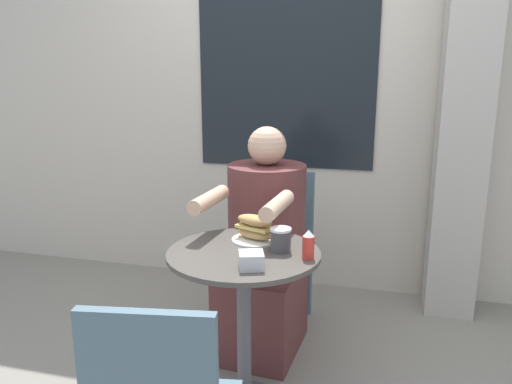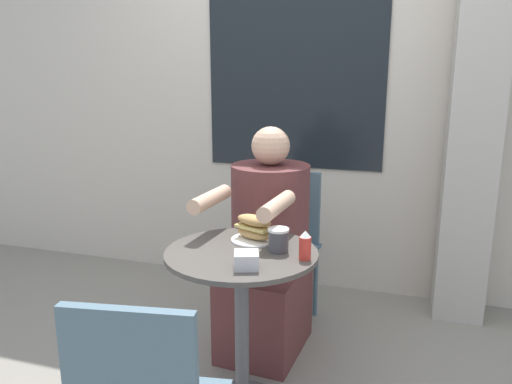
% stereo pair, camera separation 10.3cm
% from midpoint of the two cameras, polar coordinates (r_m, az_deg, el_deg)
% --- Properties ---
extents(storefront_wall, '(8.00, 0.09, 2.80)m').
position_cam_midpoint_polar(storefront_wall, '(3.28, 4.63, 13.14)').
color(storefront_wall, beige).
rests_on(storefront_wall, ground_plane).
extents(lattice_pillar, '(0.28, 0.28, 2.40)m').
position_cam_midpoint_polar(lattice_pillar, '(3.06, 21.86, 8.41)').
color(lattice_pillar, '#B2ADA3').
rests_on(lattice_pillar, ground_plane).
extents(cafe_table, '(0.62, 0.62, 0.72)m').
position_cam_midpoint_polar(cafe_table, '(2.10, -2.82, -11.94)').
color(cafe_table, '#47423D').
rests_on(cafe_table, ground_plane).
extents(diner_chair, '(0.41, 0.41, 0.87)m').
position_cam_midpoint_polar(diner_chair, '(2.89, 1.76, -4.64)').
color(diner_chair, slate).
rests_on(diner_chair, ground_plane).
extents(seated_diner, '(0.43, 0.73, 1.16)m').
position_cam_midpoint_polar(seated_diner, '(2.58, -0.23, -7.54)').
color(seated_diner, brown).
rests_on(seated_diner, ground_plane).
extents(sandwich_on_plate, '(0.20, 0.20, 0.11)m').
position_cam_midpoint_polar(sandwich_on_plate, '(2.13, -1.53, -4.31)').
color(sandwich_on_plate, white).
rests_on(sandwich_on_plate, cafe_table).
extents(drink_cup, '(0.09, 0.09, 0.10)m').
position_cam_midpoint_polar(drink_cup, '(2.01, 1.36, -5.46)').
color(drink_cup, '#424247').
rests_on(drink_cup, cafe_table).
extents(napkin_box, '(0.11, 0.11, 0.06)m').
position_cam_midpoint_polar(napkin_box, '(1.85, -2.16, -7.82)').
color(napkin_box, silver).
rests_on(napkin_box, cafe_table).
extents(condiment_bottle, '(0.05, 0.05, 0.12)m').
position_cam_midpoint_polar(condiment_bottle, '(1.93, 4.48, -6.03)').
color(condiment_bottle, red).
rests_on(condiment_bottle, cafe_table).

